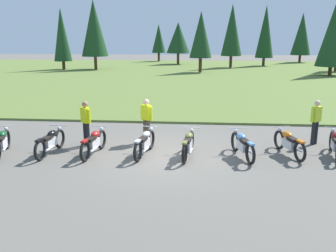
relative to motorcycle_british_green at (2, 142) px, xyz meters
The scene contains 14 objects.
ground_plane 5.63m from the motorcycle_british_green, ahead, with size 140.00×140.00×0.00m, color #605B54.
grass_moorland 27.58m from the motorcycle_british_green, 78.27° to the left, with size 80.00×44.00×0.10m, color #5B7033.
forest_treeline 36.76m from the motorcycle_british_green, 75.89° to the left, with size 33.84×22.66×8.11m.
motorcycle_british_green is the anchor object (origin of this frame).
motorcycle_black 1.63m from the motorcycle_british_green, ahead, with size 0.62×2.10×0.88m.
motorcycle_red 3.14m from the motorcycle_british_green, ahead, with size 0.62×2.10×0.88m.
motorcycle_silver 4.88m from the motorcycle_british_green, ahead, with size 0.64×2.09×0.88m.
motorcycle_olive 6.35m from the motorcycle_british_green, ahead, with size 0.62×2.10×0.88m.
motorcycle_sky_blue 8.15m from the motorcycle_british_green, ahead, with size 0.77×2.06×0.88m.
motorcycle_orange 9.78m from the motorcycle_british_green, ahead, with size 0.79×2.05×0.88m.
motorcycle_maroon 11.30m from the motorcycle_british_green, ahead, with size 0.66×2.08×0.88m.
rider_in_hivis_vest 5.10m from the motorcycle_british_green, 22.19° to the left, with size 0.48×0.38×1.67m.
rider_checking_bike 11.23m from the motorcycle_british_green, 11.30° to the left, with size 0.44×0.40×1.67m.
rider_with_back_turned 2.90m from the motorcycle_british_green, 26.14° to the left, with size 0.44×0.40×1.67m.
Camera 1 is at (1.07, -11.62, 3.94)m, focal length 38.68 mm.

